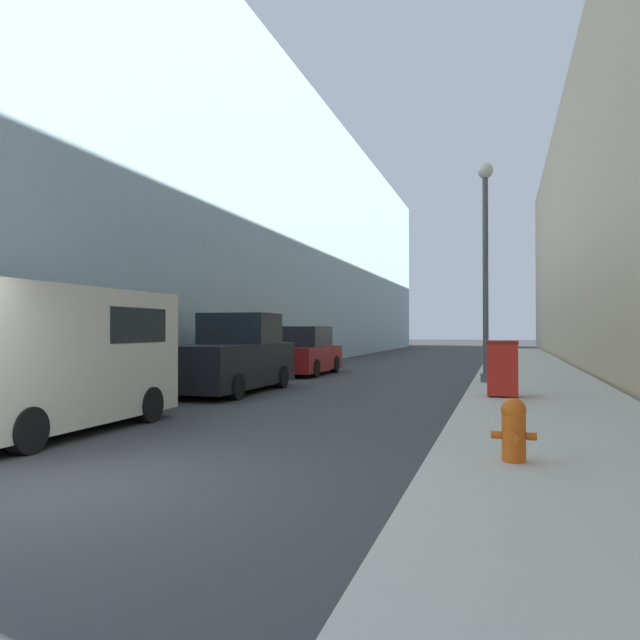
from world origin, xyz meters
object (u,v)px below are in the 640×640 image
fire_hydrant (514,428)px  white_van (50,353)px  pickup_truck (229,358)px  parked_sedan_near (304,353)px  lamppost (485,248)px  trash_bin (503,368)px

fire_hydrant → white_van: 7.31m
pickup_truck → parked_sedan_near: pickup_truck is taller
fire_hydrant → lamppost: (-0.61, 11.24, 3.54)m
white_van → pickup_truck: white_van is taller
parked_sedan_near → trash_bin: bearing=-45.1°
trash_bin → white_van: size_ratio=0.26×
white_van → pickup_truck: (0.00, 6.89, -0.39)m
parked_sedan_near → lamppost: bearing=-26.1°
fire_hydrant → white_van: size_ratio=0.15×
pickup_truck → lamppost: bearing=27.6°
pickup_truck → parked_sedan_near: bearing=90.5°
lamppost → white_van: (-6.60, -10.35, -2.77)m
fire_hydrant → white_van: bearing=172.9°
parked_sedan_near → fire_hydrant: bearing=-63.4°
white_van → pickup_truck: size_ratio=0.95×
pickup_truck → white_van: bearing=-90.0°
lamppost → parked_sedan_near: lamppost is taller
white_van → lamppost: bearing=57.5°
fire_hydrant → trash_bin: trash_bin is taller
pickup_truck → parked_sedan_near: size_ratio=1.15×
trash_bin → pickup_truck: 7.09m
lamppost → parked_sedan_near: bearing=153.9°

